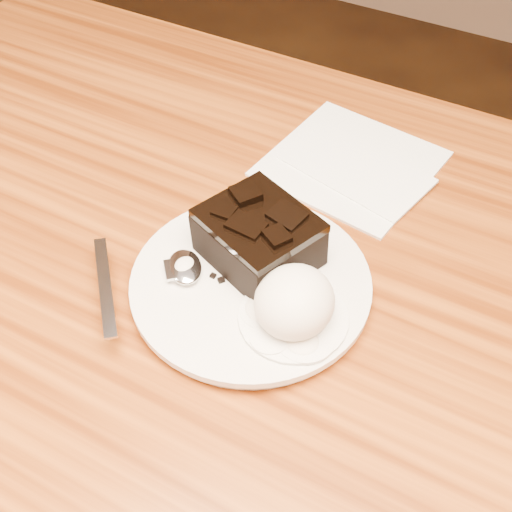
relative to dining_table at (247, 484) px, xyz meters
The scene contains 10 objects.
dining_table is the anchor object (origin of this frame).
plate 0.38m from the dining_table, 96.77° to the left, with size 0.22×0.22×0.02m, color silver.
brownie 0.42m from the dining_table, 101.47° to the left, with size 0.10×0.08×0.04m, color black.
ice_cream_scoop 0.42m from the dining_table, ahead, with size 0.07×0.07×0.06m, color white.
melt_puddle 0.40m from the dining_table, ahead, with size 0.09×0.09×0.00m, color white.
spoon 0.40m from the dining_table, behind, with size 0.03×0.17×0.01m, color silver, non-canonical shape.
napkin 0.44m from the dining_table, 88.35° to the left, with size 0.17×0.17×0.01m, color white.
crumb_a 0.40m from the dining_table, 169.04° to the left, with size 0.01×0.01×0.00m, color black.
crumb_b 0.40m from the dining_table, 169.96° to the left, with size 0.01×0.01×0.00m, color black.
crumb_c 0.40m from the dining_table, 152.99° to the left, with size 0.01×0.00×0.00m, color black.
Camera 1 is at (0.19, -0.32, 1.22)m, focal length 46.82 mm.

